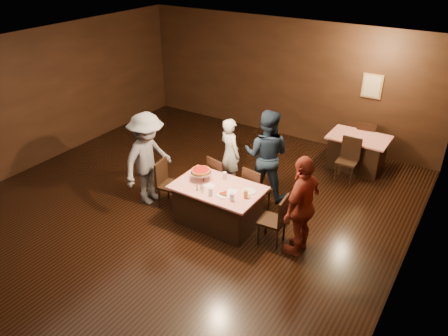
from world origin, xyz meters
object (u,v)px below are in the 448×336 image
at_px(chair_end_left, 170,184).
at_px(diner_navy_hoodie, 266,155).
at_px(chair_back_near, 347,161).
at_px(chair_far_right, 257,189).
at_px(chair_end_right, 272,220).
at_px(back_table, 357,152).
at_px(chair_back_far, 365,139).
at_px(diner_red_shirt, 302,206).
at_px(plate_empty, 249,191).
at_px(glass_amber, 246,194).
at_px(glass_front_left, 211,192).
at_px(main_table, 218,205).
at_px(diner_grey_knit, 148,159).
at_px(glass_back, 224,176).
at_px(pizza_stand, 201,171).
at_px(glass_front_right, 232,197).
at_px(chair_far_left, 222,178).
at_px(diner_white_jacket, 230,154).

bearing_deg(chair_end_left, diner_navy_hoodie, -55.45).
relative_size(chair_back_near, diner_navy_hoodie, 0.51).
bearing_deg(diner_navy_hoodie, chair_far_right, 88.15).
bearing_deg(chair_end_right, back_table, 169.17).
height_order(chair_far_right, chair_back_far, same).
bearing_deg(diner_red_shirt, chair_end_left, -83.76).
height_order(chair_end_right, diner_red_shirt, diner_red_shirt).
height_order(chair_end_right, chair_back_far, same).
height_order(plate_empty, glass_amber, glass_amber).
bearing_deg(glass_amber, glass_front_left, -155.56).
relative_size(main_table, plate_empty, 6.40).
bearing_deg(diner_grey_knit, glass_back, -75.50).
height_order(chair_far_right, diner_navy_hoodie, diner_navy_hoodie).
height_order(main_table, plate_empty, plate_empty).
distance_m(pizza_stand, glass_amber, 1.01).
bearing_deg(diner_navy_hoodie, plate_empty, 89.53).
height_order(chair_back_near, glass_front_right, chair_back_near).
distance_m(chair_far_right, diner_navy_hoodie, 0.72).
distance_m(chair_far_left, diner_grey_knit, 1.50).
xyz_separation_m(diner_navy_hoodie, plate_empty, (0.26, -1.15, -0.16)).
xyz_separation_m(glass_amber, glass_back, (-0.65, 0.35, 0.00)).
bearing_deg(pizza_stand, chair_back_near, 56.10).
height_order(chair_end_left, glass_back, chair_end_left).
relative_size(chair_back_near, diner_red_shirt, 0.53).
distance_m(chair_back_far, diner_grey_knit, 5.20).
xyz_separation_m(chair_end_right, glass_back, (-1.15, 0.30, 0.37)).
xyz_separation_m(chair_far_left, chair_back_far, (1.86, 3.37, 0.00)).
xyz_separation_m(diner_red_shirt, glass_amber, (-0.98, -0.11, -0.05)).
bearing_deg(glass_front_right, chair_far_right, 92.86).
relative_size(diner_navy_hoodie, plate_empty, 7.47).
bearing_deg(main_table, diner_white_jacket, 112.44).
distance_m(plate_empty, glass_front_right, 0.42).
relative_size(plate_empty, glass_back, 1.79).
xyz_separation_m(chair_back_near, glass_amber, (-0.86, -2.87, 0.37)).
bearing_deg(chair_far_left, chair_back_far, -106.57).
height_order(chair_far_left, diner_grey_knit, diner_grey_knit).
xyz_separation_m(chair_back_near, chair_back_far, (0.00, 1.30, 0.00)).
bearing_deg(chair_end_left, glass_back, -82.58).
height_order(back_table, diner_grey_knit, diner_grey_knit).
bearing_deg(glass_front_right, chair_end_right, 21.04).
bearing_deg(chair_far_left, back_table, -111.54).
bearing_deg(diner_white_jacket, back_table, -106.85).
height_order(chair_end_right, glass_front_left, chair_end_right).
bearing_deg(chair_end_right, chair_far_right, -141.91).
distance_m(chair_back_near, glass_front_right, 3.26).
bearing_deg(glass_front_left, plate_empty, 41.99).
height_order(main_table, glass_amber, glass_amber).
relative_size(chair_end_left, chair_back_far, 1.00).
bearing_deg(diner_red_shirt, pizza_stand, -84.78).
xyz_separation_m(diner_navy_hoodie, glass_amber, (0.31, -1.35, -0.09)).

